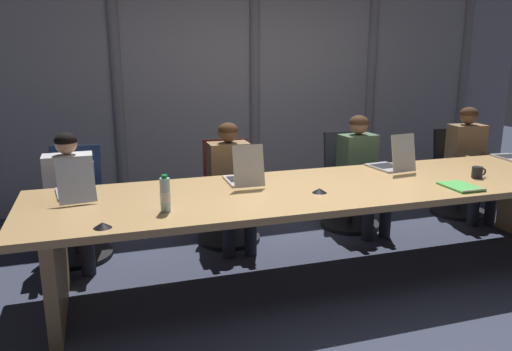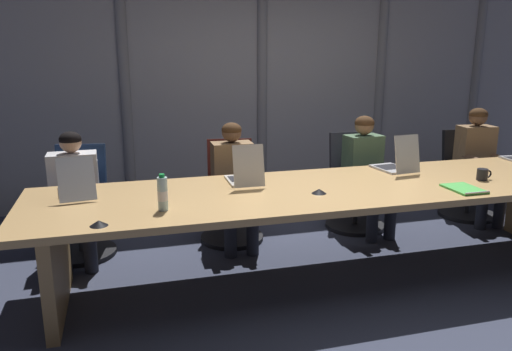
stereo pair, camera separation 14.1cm
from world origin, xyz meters
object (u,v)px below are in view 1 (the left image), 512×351
laptop_left_mid (244,176)px  conference_mic_middle (319,190)px  laptop_left_end (75,189)px  spiral_notepad (461,187)px  office_chair_center (349,191)px  office_chair_right_mid (458,182)px  office_chair_left_end (76,217)px  conference_mic_left_side (102,225)px  person_right_mid (470,157)px  water_bottle_primary (165,195)px  coffee_mug_near (478,172)px  person_center (362,167)px  laptop_center (392,163)px  person_left_mid (231,178)px  office_chair_left_mid (228,203)px  person_left_end (70,192)px

laptop_left_mid → conference_mic_middle: size_ratio=3.84×
laptop_left_end → spiral_notepad: laptop_left_end is taller
office_chair_center → laptop_left_end: bearing=-69.6°
office_chair_right_mid → office_chair_left_end: bearing=-86.1°
conference_mic_left_side → spiral_notepad: 2.64m
person_right_mid → conference_mic_middle: 2.46m
office_chair_left_end → water_bottle_primary: bearing=36.2°
office_chair_left_end → spiral_notepad: office_chair_left_end is taller
coffee_mug_near → office_chair_left_end: bearing=159.9°
person_center → office_chair_right_mid: bearing=92.1°
laptop_center → spiral_notepad: 0.70m
office_chair_center → conference_mic_left_side: size_ratio=8.68×
office_chair_left_end → person_left_mid: person_left_mid is taller
person_right_mid → spiral_notepad: (-1.14, -1.23, 0.09)m
office_chair_right_mid → laptop_left_mid: bearing=-70.4°
laptop_center → office_chair_left_mid: bearing=55.4°
laptop_center → spiral_notepad: (0.18, -0.68, -0.06)m
office_chair_center → conference_mic_middle: size_ratio=8.68×
laptop_left_end → person_left_mid: (1.31, 0.57, -0.16)m
water_bottle_primary → conference_mic_left_side: 0.46m
laptop_left_end → laptop_center: (2.64, 0.03, 0.01)m
laptop_left_end → person_center: bearing=-85.0°
office_chair_left_mid → conference_mic_middle: size_ratio=8.58×
person_left_mid → person_center: 1.34m
person_left_mid → person_center: person_center is taller
person_left_mid → coffee_mug_near: bearing=62.2°
conference_mic_middle → water_bottle_primary: bearing=-175.4°
office_chair_right_mid → spiral_notepad: bearing=-35.9°
person_center → conference_mic_left_side: (-2.48, -1.32, 0.11)m
laptop_center → office_chair_right_mid: 1.58m
water_bottle_primary → person_left_end: bearing=120.2°
laptop_left_end → person_left_mid: size_ratio=0.46×
laptop_left_end → person_left_mid: 1.44m
laptop_left_end → office_chair_right_mid: size_ratio=0.57×
laptop_center → coffee_mug_near: laptop_center is taller
laptop_left_mid → person_left_end: 1.47m
conference_mic_left_side → spiral_notepad: bearing=2.0°
laptop_left_end → office_chair_right_mid: bearing=-86.7°
person_center → office_chair_left_end: bearing=-98.4°
laptop_center → water_bottle_primary: size_ratio=1.77×
laptop_center → water_bottle_primary: bearing=99.0°
laptop_left_end → laptop_left_mid: bearing=-98.4°
person_center → water_bottle_primary: bearing=-66.8°
conference_mic_left_side → laptop_left_mid: bearing=33.5°
office_chair_left_mid → person_center: size_ratio=0.82×
office_chair_left_end → person_left_end: person_left_end is taller
person_left_end → spiral_notepad: size_ratio=3.64×
person_left_mid → water_bottle_primary: size_ratio=4.63×
person_left_mid → person_right_mid: (2.64, 0.00, 0.03)m
coffee_mug_near → conference_mic_middle: (-1.43, -0.01, -0.03)m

